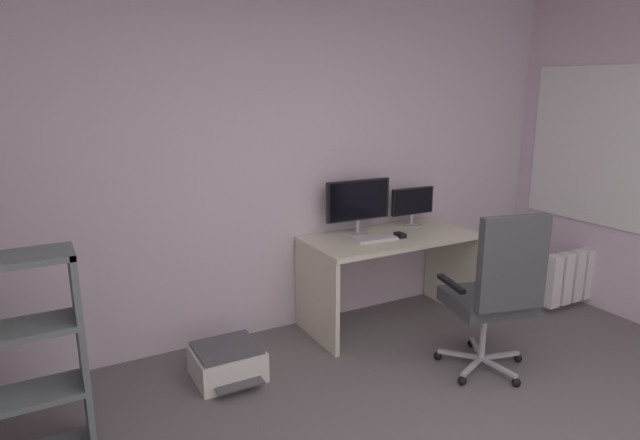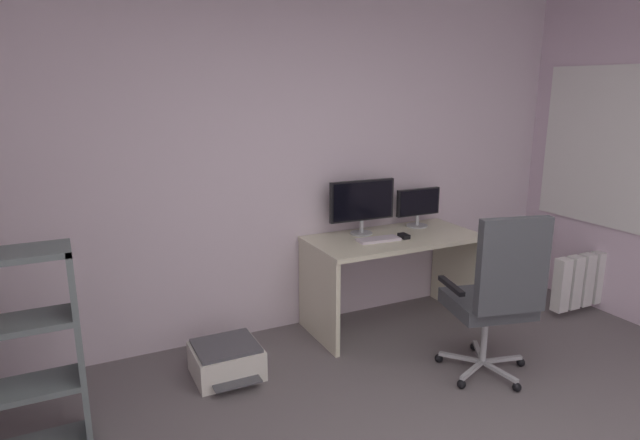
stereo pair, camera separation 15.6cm
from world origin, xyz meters
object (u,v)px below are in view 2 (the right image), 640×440
(monitor_main, at_px, (362,202))
(desk, at_px, (393,261))
(radiator, at_px, (591,278))
(keyboard, at_px, (379,239))
(monitor_secondary, at_px, (418,204))
(printer, at_px, (227,360))
(office_chair, at_px, (497,292))
(computer_mouse, at_px, (404,236))

(monitor_main, bearing_deg, desk, -41.79)
(desk, height_order, radiator, desk)
(keyboard, bearing_deg, monitor_main, 99.08)
(monitor_secondary, bearing_deg, radiator, -27.52)
(keyboard, height_order, printer, keyboard)
(radiator, bearing_deg, keyboard, 165.81)
(monitor_secondary, height_order, printer, monitor_secondary)
(monitor_main, height_order, keyboard, monitor_main)
(desk, relative_size, office_chair, 1.20)
(monitor_secondary, height_order, office_chair, office_chair)
(office_chair, height_order, printer, office_chair)
(monitor_main, relative_size, keyboard, 1.66)
(monitor_secondary, height_order, radiator, monitor_secondary)
(monitor_main, xyz_separation_m, keyboard, (0.02, -0.23, -0.25))
(office_chair, bearing_deg, computer_mouse, 94.01)
(keyboard, distance_m, computer_mouse, 0.22)
(computer_mouse, bearing_deg, radiator, -14.81)
(monitor_main, distance_m, office_chair, 1.32)
(office_chair, relative_size, radiator, 1.37)
(monitor_main, bearing_deg, keyboard, -85.34)
(office_chair, distance_m, printer, 1.86)
(computer_mouse, distance_m, office_chair, 0.98)
(monitor_secondary, bearing_deg, printer, -168.18)
(printer, bearing_deg, computer_mouse, 4.84)
(monitor_secondary, distance_m, office_chair, 1.28)
(desk, distance_m, computer_mouse, 0.24)
(computer_mouse, xyz_separation_m, radiator, (1.68, -0.46, -0.48))
(monitor_main, height_order, office_chair, monitor_main)
(monitor_secondary, relative_size, office_chair, 0.36)
(monitor_main, bearing_deg, office_chair, -75.88)
(desk, distance_m, monitor_main, 0.54)
(keyboard, relative_size, printer, 0.69)
(computer_mouse, bearing_deg, office_chair, -85.62)
(monitor_secondary, bearing_deg, keyboard, -156.73)
(desk, bearing_deg, monitor_main, 138.21)
(office_chair, distance_m, radiator, 1.72)
(printer, bearing_deg, monitor_main, 16.71)
(desk, height_order, monitor_secondary, monitor_secondary)
(keyboard, bearing_deg, monitor_secondary, 27.69)
(radiator, bearing_deg, monitor_main, 159.68)
(keyboard, height_order, computer_mouse, computer_mouse)
(keyboard, bearing_deg, desk, 21.27)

